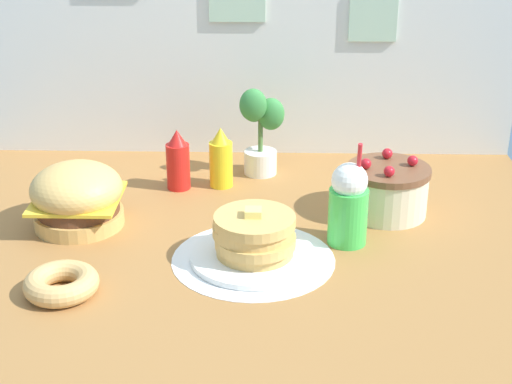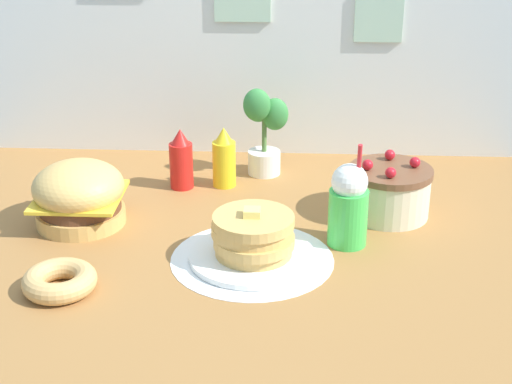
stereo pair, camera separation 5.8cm
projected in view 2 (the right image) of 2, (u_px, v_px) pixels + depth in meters
ground_plane at (231, 251)px, 2.44m from camera, size 2.20×1.74×0.02m
back_wall at (247, 28)px, 3.02m from camera, size 2.20×0.04×1.03m
doily_mat at (252, 259)px, 2.36m from camera, size 0.50×0.50×0.00m
burger at (79, 195)px, 2.56m from camera, size 0.30×0.30×0.22m
pancake_stack at (253, 240)px, 2.34m from camera, size 0.39×0.39×0.17m
layer_cake at (389, 191)px, 2.62m from camera, size 0.29×0.29×0.21m
ketchup_bottle at (181, 161)px, 2.83m from camera, size 0.09×0.09×0.23m
mustard_bottle at (224, 159)px, 2.85m from camera, size 0.09×0.09×0.23m
cream_soda_cup at (348, 205)px, 2.41m from camera, size 0.13×0.13×0.34m
donut_pink_glaze at (60, 280)px, 2.18m from camera, size 0.21×0.21×0.06m
potted_plant at (264, 128)px, 2.93m from camera, size 0.17×0.13×0.35m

